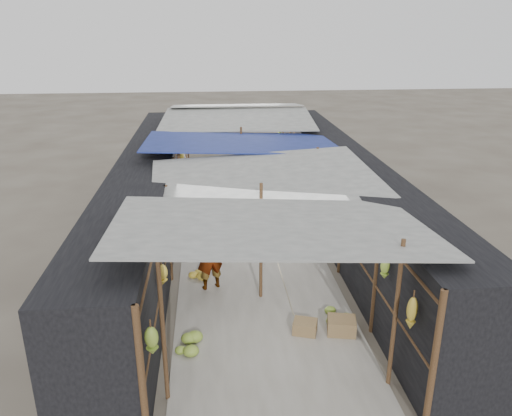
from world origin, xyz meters
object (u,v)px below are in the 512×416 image
object	(u,v)px
vendor_elderly	(209,255)
shopper_blue	(248,205)
vendor_seated	(284,192)
black_basin	(274,210)
crate_near	(305,327)

from	to	relation	value
vendor_elderly	shopper_blue	xyz separation A→B (m)	(1.11, 3.06, 0.04)
vendor_elderly	vendor_seated	world-z (taller)	vendor_elderly
vendor_elderly	shopper_blue	world-z (taller)	shopper_blue
black_basin	shopper_blue	bearing A→B (deg)	-120.19
black_basin	vendor_seated	size ratio (longest dim) A/B	0.71
crate_near	vendor_elderly	world-z (taller)	vendor_elderly
vendor_elderly	vendor_seated	xyz separation A→B (m)	(2.46, 5.41, -0.39)
crate_near	vendor_seated	world-z (taller)	vendor_seated
shopper_blue	vendor_seated	bearing A→B (deg)	41.62
black_basin	vendor_elderly	world-z (taller)	vendor_elderly
black_basin	vendor_seated	world-z (taller)	vendor_seated
crate_near	vendor_elderly	distance (m)	2.73
black_basin	vendor_seated	distance (m)	0.93
crate_near	vendor_elderly	size ratio (longest dim) A/B	0.27
black_basin	shopper_blue	size ratio (longest dim) A/B	0.36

